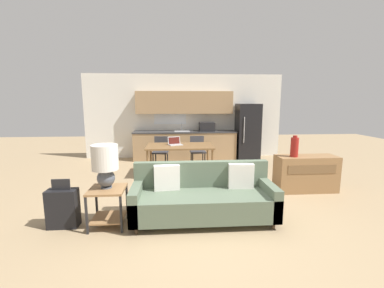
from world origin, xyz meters
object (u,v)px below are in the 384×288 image
at_px(credenza, 306,173).
at_px(suitcase, 63,208).
at_px(dining_chair_far_right, 198,149).
at_px(dining_chair_far_left, 161,150).
at_px(table_lamp, 105,163).
at_px(vase, 294,147).
at_px(dining_table, 180,148).
at_px(couch, 203,198).
at_px(side_table, 108,201).
at_px(refrigerator, 248,131).
at_px(laptop, 175,143).

height_order(credenza, suitcase, credenza).
bearing_deg(dining_chair_far_right, dining_chair_far_left, 176.66).
relative_size(table_lamp, suitcase, 0.88).
relative_size(credenza, vase, 2.85).
height_order(table_lamp, dining_chair_far_left, table_lamp).
distance_m(vase, suitcase, 4.27).
relative_size(dining_table, couch, 0.76).
bearing_deg(credenza, couch, -153.29).
bearing_deg(side_table, table_lamp, 113.34).
xyz_separation_m(side_table, table_lamp, (-0.02, 0.04, 0.57)).
bearing_deg(table_lamp, dining_chair_far_left, 79.57).
relative_size(dining_chair_far_right, dining_chair_far_left, 1.00).
xyz_separation_m(couch, suitcase, (-2.08, -0.11, -0.06)).
bearing_deg(table_lamp, refrigerator, 52.21).
relative_size(dining_table, dining_chair_far_right, 1.92).
xyz_separation_m(dining_table, credenza, (2.56, -1.37, -0.33)).
bearing_deg(laptop, refrigerator, 16.03).
height_order(vase, dining_chair_far_left, vase).
relative_size(side_table, suitcase, 0.79).
bearing_deg(laptop, table_lamp, -130.19).
bearing_deg(table_lamp, couch, 3.64).
bearing_deg(suitcase, couch, 3.15).
bearing_deg(side_table, laptop, 69.63).
height_order(credenza, dining_chair_far_left, dining_chair_far_left).
bearing_deg(dining_table, vase, -31.94).
distance_m(refrigerator, vase, 3.16).
distance_m(side_table, vase, 3.65).
bearing_deg(table_lamp, credenza, 18.36).
distance_m(side_table, dining_chair_far_left, 3.50).
height_order(side_table, dining_chair_far_right, dining_chair_far_right).
relative_size(dining_table, laptop, 4.26).
bearing_deg(dining_chair_far_left, vase, -30.62).
bearing_deg(credenza, vase, -171.43).
bearing_deg(laptop, credenza, -47.75).
bearing_deg(vase, dining_chair_far_left, 141.34).
bearing_deg(laptop, vase, -51.47).
relative_size(side_table, laptop, 1.50).
xyz_separation_m(refrigerator, dining_table, (-2.23, -1.75, -0.18)).
height_order(couch, dining_chair_far_right, couch).
distance_m(dining_table, table_lamp, 2.85).
distance_m(table_lamp, suitcase, 0.92).
xyz_separation_m(refrigerator, vase, (0.04, -3.16, 0.06)).
bearing_deg(table_lamp, dining_chair_far_right, 63.90).
height_order(table_lamp, dining_chair_far_right, table_lamp).
xyz_separation_m(refrigerator, dining_chair_far_left, (-2.74, -0.94, -0.39)).
xyz_separation_m(couch, side_table, (-1.43, -0.13, 0.04)).
bearing_deg(laptop, couch, -100.09).
xyz_separation_m(credenza, vase, (-0.30, -0.05, 0.57)).
bearing_deg(couch, side_table, -174.90).
distance_m(side_table, laptop, 2.93).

